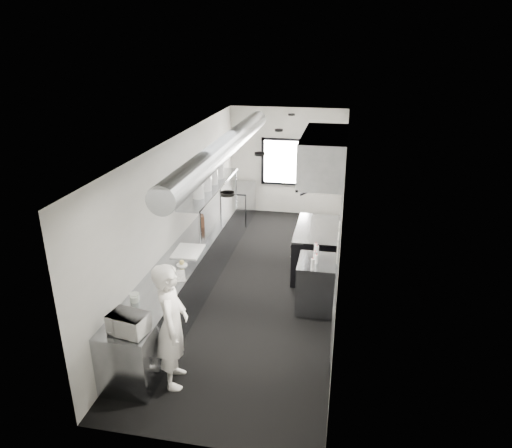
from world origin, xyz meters
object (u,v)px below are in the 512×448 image
at_px(far_work_table, 238,203).
at_px(squeeze_bottle_e, 316,248).
at_px(line_cook, 172,325).
at_px(plate_stack_b, 205,182).
at_px(range, 316,250).
at_px(squeeze_bottle_c, 315,256).
at_px(microwave, 128,323).
at_px(plate_stack_d, 219,170).
at_px(prep_counter, 193,268).
at_px(plate_stack_c, 213,177).
at_px(bottle_station, 316,284).
at_px(deli_tub_b, 135,299).
at_px(cutting_board, 188,251).
at_px(squeeze_bottle_b, 316,259).
at_px(plate_stack_a, 198,191).
at_px(deli_tub_a, 135,297).
at_px(pass_shelf, 211,188).
at_px(knife_block, 202,221).
at_px(squeeze_bottle_d, 317,251).
at_px(squeeze_bottle_a, 313,264).
at_px(small_plate, 182,265).
at_px(exhaust_hood, 324,155).

relative_size(far_work_table, squeeze_bottle_e, 6.82).
distance_m(line_cook, plate_stack_b, 3.84).
bearing_deg(range, squeeze_bottle_c, -87.59).
bearing_deg(squeeze_bottle_c, microwave, -130.13).
distance_m(far_work_table, plate_stack_d, 2.05).
bearing_deg(prep_counter, plate_stack_c, 91.71).
relative_size(bottle_station, deli_tub_b, 7.27).
height_order(deli_tub_b, plate_stack_d, plate_stack_d).
distance_m(cutting_board, squeeze_bottle_e, 2.25).
height_order(plate_stack_c, squeeze_bottle_b, plate_stack_c).
xyz_separation_m(squeeze_bottle_b, squeeze_bottle_c, (-0.04, 0.14, 0.00)).
distance_m(plate_stack_c, squeeze_bottle_b, 3.14).
height_order(prep_counter, plate_stack_a, plate_stack_a).
bearing_deg(deli_tub_a, plate_stack_c, 87.64).
bearing_deg(pass_shelf, plate_stack_a, -91.74).
bearing_deg(knife_block, bottle_station, -49.26).
bearing_deg(plate_stack_a, deli_tub_b, -92.39).
relative_size(line_cook, squeeze_bottle_c, 11.12).
relative_size(far_work_table, squeeze_bottle_d, 6.00).
distance_m(plate_stack_a, plate_stack_b, 0.49).
bearing_deg(deli_tub_a, squeeze_bottle_e, 40.73).
height_order(knife_block, squeeze_bottle_d, knife_block).
xyz_separation_m(squeeze_bottle_c, squeeze_bottle_e, (-0.01, 0.29, 0.01)).
bearing_deg(line_cook, plate_stack_d, -6.48).
distance_m(line_cook, squeeze_bottle_a, 2.58).
bearing_deg(range, line_cook, -113.99).
xyz_separation_m(cutting_board, squeeze_bottle_a, (2.22, -0.26, 0.08)).
bearing_deg(far_work_table, knife_block, -92.00).
xyz_separation_m(bottle_station, squeeze_bottle_a, (-0.06, -0.33, 0.54)).
relative_size(bottle_station, squeeze_bottle_a, 4.77).
relative_size(prep_counter, pass_shelf, 2.00).
height_order(small_plate, plate_stack_b, plate_stack_b).
height_order(microwave, plate_stack_b, plate_stack_b).
bearing_deg(pass_shelf, deli_tub_a, -92.62).
height_order(far_work_table, squeeze_bottle_d, squeeze_bottle_d).
xyz_separation_m(prep_counter, plate_stack_b, (-0.08, 1.22, 1.29)).
height_order(plate_stack_c, squeeze_bottle_e, plate_stack_c).
bearing_deg(prep_counter, squeeze_bottle_a, -13.28).
relative_size(far_work_table, plate_stack_d, 3.20).
distance_m(range, plate_stack_c, 2.61).
bearing_deg(pass_shelf, exhaust_hood, -7.47).
relative_size(knife_block, plate_stack_a, 0.85).
height_order(line_cook, microwave, line_cook).
bearing_deg(microwave, knife_block, 102.59).
distance_m(far_work_table, knife_block, 2.81).
bearing_deg(squeeze_bottle_b, far_work_table, 119.69).
bearing_deg(squeeze_bottle_e, squeeze_bottle_d, -78.89).
height_order(plate_stack_a, squeeze_bottle_b, plate_stack_a).
xyz_separation_m(microwave, small_plate, (0.02, 1.95, -0.13)).
distance_m(bottle_station, far_work_table, 4.53).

